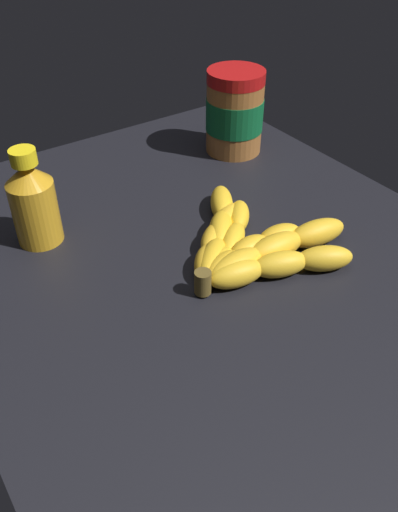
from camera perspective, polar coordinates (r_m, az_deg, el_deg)
The scene contains 4 objects.
ground_plane at distance 64.15cm, azimuth 5.42°, elevation -4.60°, with size 95.81×64.05×3.19cm, color black.
banana_bunch at distance 67.04cm, azimuth 5.31°, elevation 1.13°, with size 24.59×23.25×3.44cm.
peanut_butter_jar at distance 90.02cm, azimuth 3.87°, elevation 15.22°, with size 9.47×9.47×13.67cm.
honey_bottle at distance 70.40cm, azimuth -17.48°, elevation 5.66°, with size 5.92×5.92×13.15cm.
Camera 1 is at (35.08, -31.50, 41.91)cm, focal length 37.00 mm.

